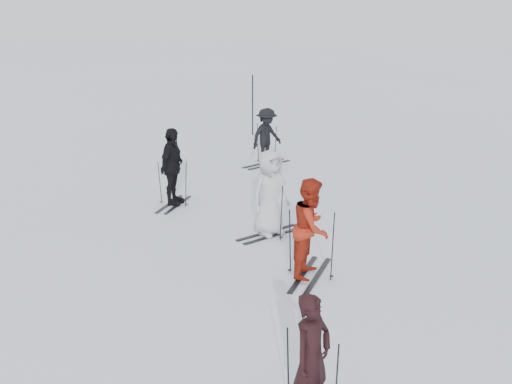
% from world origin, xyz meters
% --- Properties ---
extents(ground, '(120.00, 120.00, 0.00)m').
position_xyz_m(ground, '(0.00, 0.00, 0.00)').
color(ground, silver).
rests_on(ground, ground).
extents(skier_near_dark, '(0.60, 0.71, 1.65)m').
position_xyz_m(skier_near_dark, '(2.77, -4.84, 0.83)').
color(skier_near_dark, black).
rests_on(skier_near_dark, ground).
extents(skier_red, '(0.71, 0.91, 1.87)m').
position_xyz_m(skier_red, '(1.67, -0.68, 0.93)').
color(skier_red, maroon).
rests_on(skier_red, ground).
extents(skier_grey, '(1.00, 1.10, 1.88)m').
position_xyz_m(skier_grey, '(0.27, 1.15, 0.94)').
color(skier_grey, '#B3B9BE').
rests_on(skier_grey, ground).
extents(skier_uphill_left, '(0.52, 1.16, 1.94)m').
position_xyz_m(skier_uphill_left, '(-2.69, 2.37, 0.97)').
color(skier_uphill_left, black).
rests_on(skier_uphill_left, ground).
extents(skier_uphill_far, '(1.11, 1.30, 1.75)m').
position_xyz_m(skier_uphill_far, '(-1.78, 7.06, 0.88)').
color(skier_uphill_far, black).
rests_on(skier_uphill_far, ground).
extents(skis_near_dark, '(1.85, 1.45, 1.20)m').
position_xyz_m(skis_near_dark, '(2.77, -4.84, 0.60)').
color(skis_near_dark, black).
rests_on(skis_near_dark, ground).
extents(skis_red, '(1.83, 0.97, 1.33)m').
position_xyz_m(skis_red, '(1.67, -0.68, 0.66)').
color(skis_red, black).
rests_on(skis_red, ground).
extents(skis_grey, '(1.92, 1.66, 1.24)m').
position_xyz_m(skis_grey, '(0.27, 1.15, 0.62)').
color(skis_grey, black).
rests_on(skis_grey, ground).
extents(skis_uphill_left, '(1.62, 0.91, 1.16)m').
position_xyz_m(skis_uphill_left, '(-2.69, 2.37, 0.58)').
color(skis_uphill_left, black).
rests_on(skis_uphill_left, ground).
extents(skis_uphill_far, '(2.03, 1.68, 1.31)m').
position_xyz_m(skis_uphill_far, '(-1.78, 7.06, 0.65)').
color(skis_uphill_far, black).
rests_on(skis_uphill_far, ground).
extents(piste_marker, '(0.07, 0.07, 2.28)m').
position_xyz_m(piste_marker, '(-3.73, 11.23, 1.14)').
color(piste_marker, black).
rests_on(piste_marker, ground).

